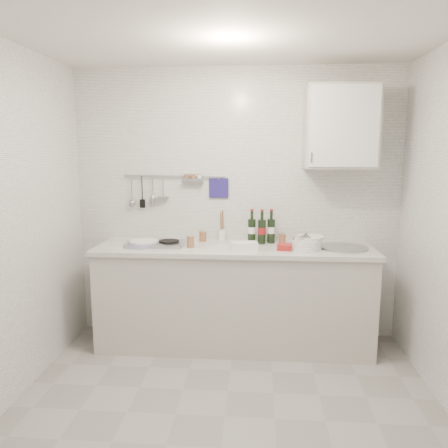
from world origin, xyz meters
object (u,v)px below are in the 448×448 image
at_px(plate_stack_sink, 307,243).
at_px(utensil_crock, 222,233).
at_px(plate_stack_hob, 143,243).
at_px(wine_bottles, 262,226).
at_px(wall_cabinet, 341,127).

distance_m(plate_stack_sink, utensil_crock, 0.82).
height_order(plate_stack_hob, wine_bottles, wine_bottles).
distance_m(plate_stack_hob, plate_stack_sink, 1.44).
relative_size(plate_stack_sink, wine_bottles, 0.97).
bearing_deg(wine_bottles, wall_cabinet, -2.85).
height_order(wall_cabinet, plate_stack_hob, wall_cabinet).
relative_size(plate_stack_sink, utensil_crock, 1.05).
bearing_deg(plate_stack_hob, plate_stack_sink, -0.09).
relative_size(wall_cabinet, plate_stack_hob, 2.50).
bearing_deg(wall_cabinet, plate_stack_sink, -147.44).
bearing_deg(plate_stack_sink, utensil_crock, 158.60).
bearing_deg(utensil_crock, wall_cabinet, -7.05).
relative_size(wine_bottles, utensil_crock, 1.08).
bearing_deg(plate_stack_sink, wine_bottles, 152.52).
distance_m(plate_stack_hob, utensil_crock, 0.74).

